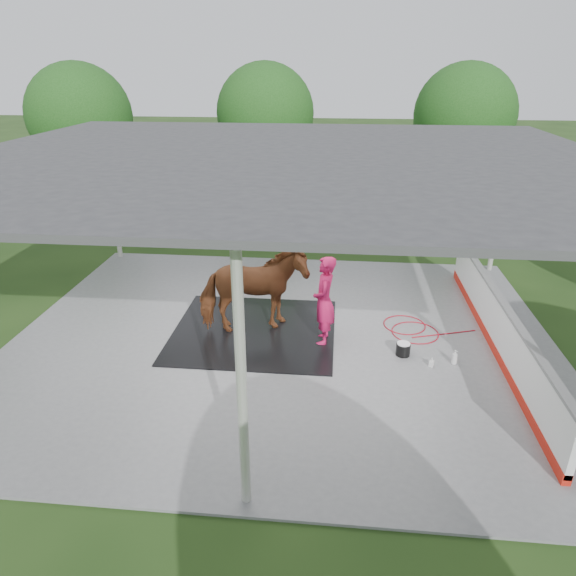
# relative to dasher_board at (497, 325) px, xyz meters

# --- Properties ---
(ground) EXTENTS (100.00, 100.00, 0.00)m
(ground) POSITION_rel_dasher_board_xyz_m (-4.60, 0.00, -0.59)
(ground) COLOR #1E3814
(concrete_slab) EXTENTS (12.00, 10.00, 0.05)m
(concrete_slab) POSITION_rel_dasher_board_xyz_m (-4.60, 0.00, -0.57)
(concrete_slab) COLOR slate
(concrete_slab) RESTS_ON ground
(pavilion_structure) EXTENTS (12.60, 10.60, 4.05)m
(pavilion_structure) POSITION_rel_dasher_board_xyz_m (-4.60, -0.00, 3.37)
(pavilion_structure) COLOR beige
(pavilion_structure) RESTS_ON ground
(dasher_board) EXTENTS (0.16, 8.00, 1.15)m
(dasher_board) POSITION_rel_dasher_board_xyz_m (0.00, 0.00, 0.00)
(dasher_board) COLOR red
(dasher_board) RESTS_ON concrete_slab
(tree_belt) EXTENTS (28.00, 28.00, 5.80)m
(tree_belt) POSITION_rel_dasher_board_xyz_m (-4.30, 0.90, 3.20)
(tree_belt) COLOR #382314
(tree_belt) RESTS_ON ground
(rubber_mat) EXTENTS (3.66, 3.43, 0.03)m
(rubber_mat) POSITION_rel_dasher_board_xyz_m (-5.28, 0.23, -0.53)
(rubber_mat) COLOR black
(rubber_mat) RESTS_ON concrete_slab
(horse) EXTENTS (2.57, 1.75, 1.99)m
(horse) POSITION_rel_dasher_board_xyz_m (-5.28, 0.23, 0.48)
(horse) COLOR brown
(horse) RESTS_ON rubber_mat
(handler) EXTENTS (0.49, 0.73, 1.99)m
(handler) POSITION_rel_dasher_board_xyz_m (-3.69, -0.10, 0.45)
(handler) COLOR #C3144F
(handler) RESTS_ON concrete_slab
(wash_bucket) EXTENTS (0.30, 0.30, 0.28)m
(wash_bucket) POSITION_rel_dasher_board_xyz_m (-1.99, -0.51, -0.40)
(wash_bucket) COLOR black
(wash_bucket) RESTS_ON concrete_slab
(soap_bottle_a) EXTENTS (0.17, 0.17, 0.31)m
(soap_bottle_a) POSITION_rel_dasher_board_xyz_m (-0.98, -0.76, -0.39)
(soap_bottle_a) COLOR silver
(soap_bottle_a) RESTS_ON concrete_slab
(soap_bottle_b) EXTENTS (0.12, 0.12, 0.20)m
(soap_bottle_b) POSITION_rel_dasher_board_xyz_m (-1.46, -0.91, -0.44)
(soap_bottle_b) COLOR #338CD8
(soap_bottle_b) RESTS_ON concrete_slab
(hose_coil) EXTENTS (2.08, 1.38, 0.02)m
(hose_coil) POSITION_rel_dasher_board_xyz_m (-1.68, 0.65, -0.53)
(hose_coil) COLOR #A30B1B
(hose_coil) RESTS_ON concrete_slab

